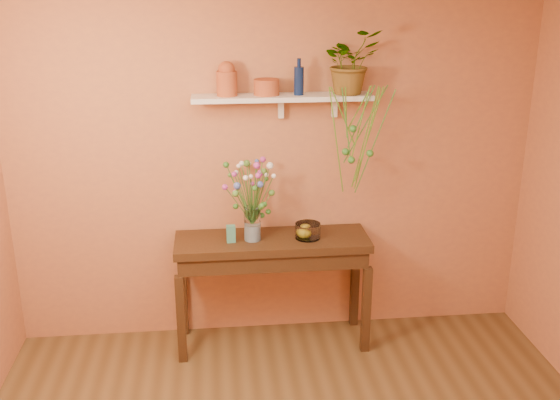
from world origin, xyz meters
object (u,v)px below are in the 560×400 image
Objects in this scene: terracotta_jug at (227,79)px; glass_bowl at (308,231)px; spider_plant at (350,62)px; glass_vase at (252,226)px; sideboard at (272,254)px; bouquet at (252,184)px; blue_bottle at (299,80)px.

glass_bowl is (0.57, -0.15, -1.12)m from terracotta_jug.
spider_plant is 1.78× the size of glass_vase.
sideboard is at bearing -22.64° from terracotta_jug.
spider_plant is 1.12m from bouquet.
glass_bowl reaches higher than sideboard.
terracotta_jug is 0.50× the size of bouquet.
blue_bottle is at bearing -1.88° from terracotta_jug.
glass_vase is at bearing -111.08° from bouquet.
sideboard is 5.61× the size of blue_bottle.
spider_plant is at bearing -0.26° from terracotta_jug.
blue_bottle is 0.39m from spider_plant.
sideboard is at bearing 3.80° from bouquet.
terracotta_jug is (-0.31, 0.13, 1.30)m from sideboard.
glass_vase is (-0.73, -0.14, -1.17)m from spider_plant.
terracotta_jug reaches higher than bouquet.
sideboard is at bearing 174.74° from glass_bowl.
spider_plant reaches higher than blue_bottle.
blue_bottle reaches higher than glass_bowl.
blue_bottle reaches higher than glass_vase.
glass_bowl is (-0.31, -0.15, -1.23)m from spider_plant.
bouquet is (-0.14, -0.01, 0.56)m from sideboard.
sideboard is 2.96× the size of bouquet.
sideboard is 3.18× the size of spider_plant.
terracotta_jug is 1.08m from glass_vase.
terracotta_jug is at bearing 157.36° from sideboard.
glass_bowl is at bearing -5.26° from sideboard.
blue_bottle is 0.57× the size of spider_plant.
spider_plant is (0.37, 0.01, 0.12)m from blue_bottle.
terracotta_jug reaches higher than sideboard.
glass_bowl is at bearing -14.89° from terracotta_jug.
spider_plant reaches higher than bouquet.
sideboard is at bearing -167.92° from spider_plant.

